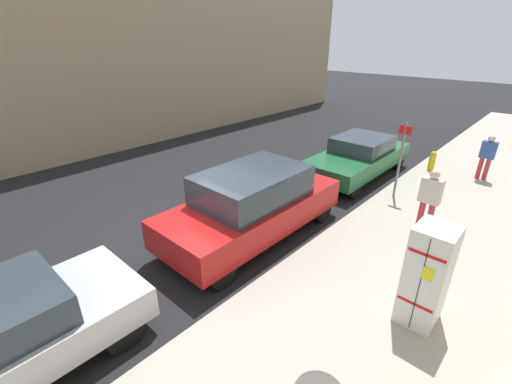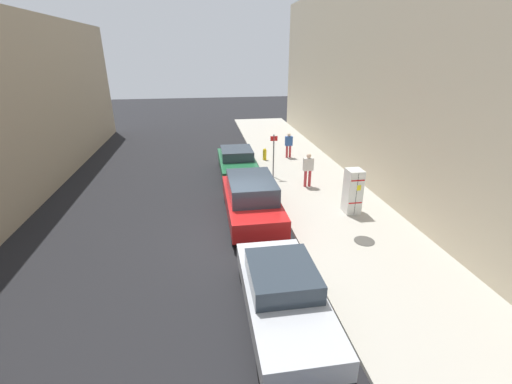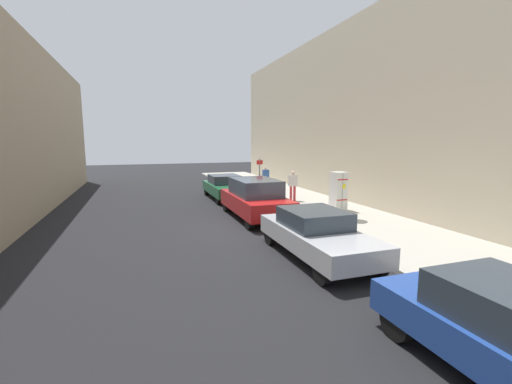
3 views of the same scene
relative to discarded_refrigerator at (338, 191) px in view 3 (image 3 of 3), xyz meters
The scene contains 12 objects.
ground_plane 4.90m from the discarded_refrigerator, 12.08° to the left, with size 80.00×80.00×0.00m, color black.
sidewalk_slab 1.46m from the discarded_refrigerator, 66.83° to the left, with size 4.60×44.00×0.12m, color #B2ADA0.
building_facade_near 4.77m from the discarded_refrigerator, 159.46° to the left, with size 1.61×39.60×9.69m, color beige.
discarded_refrigerator is the anchor object (origin of this frame).
manhole_cover 2.52m from the discarded_refrigerator, 78.33° to the left, with size 0.70×0.70×0.02m, color #47443F.
street_sign_post 5.16m from the discarded_refrigerator, 63.54° to the right, with size 0.36×0.07×2.24m.
fire_hydrant 7.98m from the discarded_refrigerator, 73.99° to the right, with size 0.22×0.22×0.71m.
pedestrian_walking_far 3.17m from the discarded_refrigerator, 72.95° to the right, with size 0.48×0.22×1.65m.
pedestrian_standing_near 7.95m from the discarded_refrigerator, 85.22° to the right, with size 0.44×0.22×1.52m.
parked_sedan_green 6.97m from the discarded_refrigerator, 54.25° to the right, with size 1.86×4.55×1.38m.
parked_suv_red 4.07m from the discarded_refrigerator, ahead, with size 1.96×4.78×1.73m.
parked_sedan_silver 6.66m from the discarded_refrigerator, 52.35° to the left, with size 1.84×4.53×1.39m.
Camera 3 is at (4.17, 12.76, 3.37)m, focal length 24.00 mm.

